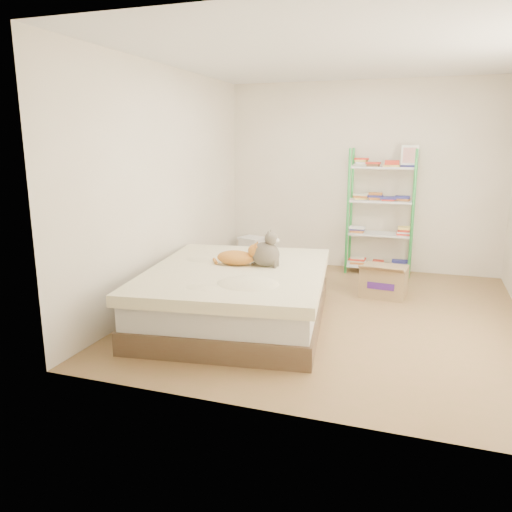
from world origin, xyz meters
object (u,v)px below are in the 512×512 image
at_px(shelf_unit, 381,211).
at_px(white_bin, 252,250).
at_px(cardboard_box, 384,281).
at_px(grey_cat, 265,249).
at_px(bed, 237,295).
at_px(orange_cat, 236,256).

xyz_separation_m(shelf_unit, white_bin, (-1.84, -0.03, -0.67)).
bearing_deg(cardboard_box, grey_cat, -128.44).
relative_size(bed, shelf_unit, 1.36).
distance_m(shelf_unit, cardboard_box, 1.28).
bearing_deg(shelf_unit, cardboard_box, -81.26).
bearing_deg(bed, orange_cat, 106.86).
relative_size(orange_cat, shelf_unit, 0.27).
bearing_deg(grey_cat, cardboard_box, -42.25).
xyz_separation_m(bed, cardboard_box, (1.34, 1.34, -0.09)).
height_order(cardboard_box, white_bin, cardboard_box).
distance_m(bed, cardboard_box, 1.90).
height_order(bed, cardboard_box, bed).
relative_size(orange_cat, grey_cat, 1.30).
distance_m(bed, orange_cat, 0.40).
bearing_deg(white_bin, cardboard_box, -27.29).
bearing_deg(grey_cat, bed, 130.00).
height_order(bed, white_bin, bed).
bearing_deg(grey_cat, shelf_unit, -21.39).
bearing_deg(bed, shelf_unit, 55.95).
height_order(orange_cat, white_bin, orange_cat).
height_order(bed, grey_cat, grey_cat).
xyz_separation_m(bed, shelf_unit, (1.18, 2.41, 0.59)).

